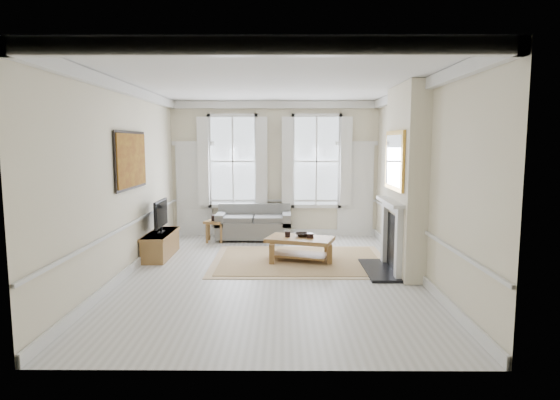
{
  "coord_description": "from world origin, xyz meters",
  "views": [
    {
      "loc": [
        0.21,
        -8.23,
        2.37
      ],
      "look_at": [
        0.15,
        0.86,
        1.25
      ],
      "focal_mm": 30.0,
      "sensor_mm": 36.0,
      "label": 1
    }
  ],
  "objects_px": {
    "tv_stand": "(161,245)",
    "sofa": "(254,225)",
    "side_table": "(215,225)",
    "coffee_table": "(300,241)"
  },
  "relations": [
    {
      "from": "sofa",
      "to": "tv_stand",
      "type": "relative_size",
      "value": 1.27
    },
    {
      "from": "sofa",
      "to": "tv_stand",
      "type": "bearing_deg",
      "value": -135.59
    },
    {
      "from": "coffee_table",
      "to": "tv_stand",
      "type": "xyz_separation_m",
      "value": [
        -2.9,
        0.35,
        -0.15
      ]
    },
    {
      "from": "sofa",
      "to": "side_table",
      "type": "relative_size",
      "value": 3.38
    },
    {
      "from": "tv_stand",
      "to": "coffee_table",
      "type": "bearing_deg",
      "value": -6.95
    },
    {
      "from": "sofa",
      "to": "tv_stand",
      "type": "xyz_separation_m",
      "value": [
        -1.84,
        -1.8,
        -0.1
      ]
    },
    {
      "from": "coffee_table",
      "to": "tv_stand",
      "type": "height_order",
      "value": "tv_stand"
    },
    {
      "from": "tv_stand",
      "to": "sofa",
      "type": "bearing_deg",
      "value": 44.41
    },
    {
      "from": "side_table",
      "to": "coffee_table",
      "type": "xyz_separation_m",
      "value": [
        1.98,
        -1.83,
        -0.0
      ]
    },
    {
      "from": "side_table",
      "to": "tv_stand",
      "type": "bearing_deg",
      "value": -121.95
    }
  ]
}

